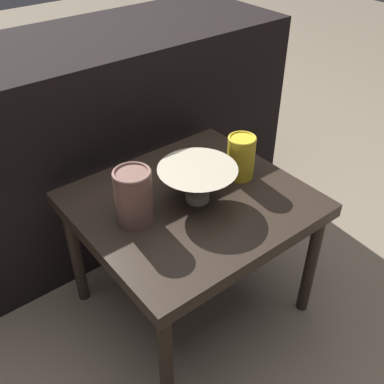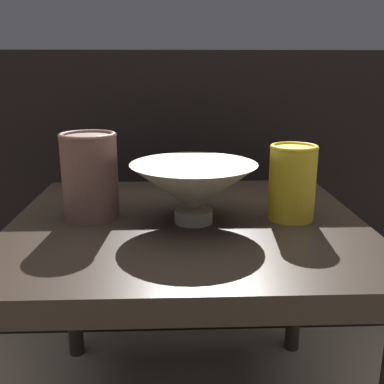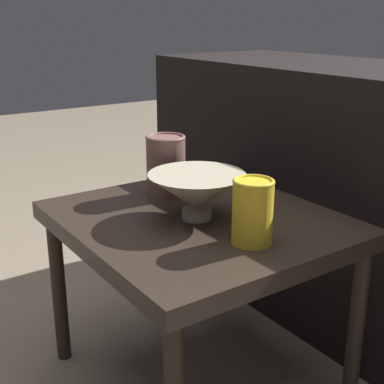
{
  "view_description": "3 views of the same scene",
  "coord_description": "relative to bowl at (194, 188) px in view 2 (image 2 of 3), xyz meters",
  "views": [
    {
      "loc": [
        -0.61,
        -0.78,
        1.19
      ],
      "look_at": [
        -0.01,
        -0.02,
        0.47
      ],
      "focal_mm": 42.0,
      "sensor_mm": 36.0,
      "label": 1
    },
    {
      "loc": [
        -0.02,
        -0.75,
        0.69
      ],
      "look_at": [
        0.01,
        -0.02,
        0.49
      ],
      "focal_mm": 42.0,
      "sensor_mm": 36.0,
      "label": 2
    },
    {
      "loc": [
        0.92,
        -0.65,
        0.86
      ],
      "look_at": [
        -0.01,
        -0.01,
        0.49
      ],
      "focal_mm": 50.0,
      "sensor_mm": 36.0,
      "label": 3
    }
  ],
  "objects": [
    {
      "name": "table",
      "position": [
        -0.01,
        0.01,
        -0.11
      ],
      "size": [
        0.61,
        0.56,
        0.43
      ],
      "color": "#2D231C",
      "rests_on": "ground_plane"
    },
    {
      "name": "couch_backdrop",
      "position": [
        -0.01,
        0.59,
        -0.13
      ],
      "size": [
        1.46,
        0.5,
        0.73
      ],
      "color": "black",
      "rests_on": "ground_plane"
    },
    {
      "name": "bowl",
      "position": [
        0.0,
        0.0,
        0.0
      ],
      "size": [
        0.22,
        0.22,
        0.1
      ],
      "color": "#B2A88E",
      "rests_on": "table"
    },
    {
      "name": "vase_textured_left",
      "position": [
        -0.18,
        0.03,
        0.02
      ],
      "size": [
        0.1,
        0.1,
        0.15
      ],
      "color": "brown",
      "rests_on": "table"
    },
    {
      "name": "vase_colorful_right",
      "position": [
        0.17,
        0.01,
        0.01
      ],
      "size": [
        0.08,
        0.08,
        0.13
      ],
      "color": "gold",
      "rests_on": "table"
    }
  ]
}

